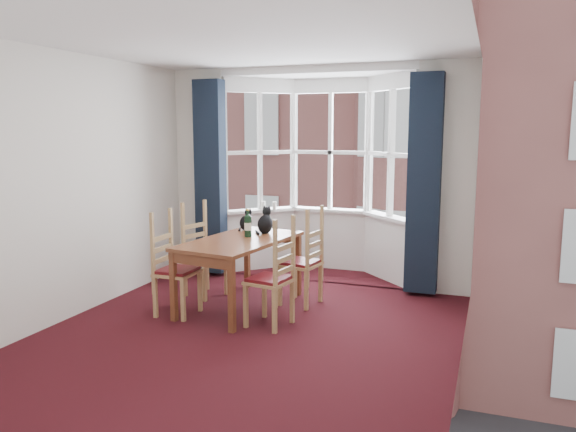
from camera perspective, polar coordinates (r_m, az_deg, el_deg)
The scene contains 22 objects.
floor at distance 5.56m, azimuth -4.58°, elevation -12.31°, with size 4.50×4.50×0.00m, color black.
ceiling at distance 5.25m, azimuth -4.97°, elevation 17.56°, with size 4.50×4.50×0.00m, color white.
wall_left at distance 6.32m, azimuth -21.46°, elevation 2.76°, with size 4.50×4.50×0.00m, color silver.
wall_right at distance 4.74m, azimuth 17.73°, elevation 1.13°, with size 4.50×4.50×0.00m, color silver.
wall_near at distance 3.34m, azimuth -21.24°, elevation -2.13°, with size 4.00×4.00×0.00m, color silver.
wall_back_pier_left at distance 7.96m, azimuth -8.74°, elevation 4.39°, with size 0.70×0.12×2.80m, color silver.
wall_back_pier_right at distance 7.00m, azimuth 15.71°, elevation 3.57°, with size 0.70×0.12×2.80m, color silver.
bay_window at distance 7.79m, azimuth 3.81°, elevation 4.38°, with size 2.76×0.94×2.80m.
curtain_left at distance 7.70m, azimuth -7.88°, elevation 3.89°, with size 0.38×0.22×2.60m, color black.
curtain_right at distance 6.85m, azimuth 13.65°, elevation 3.12°, with size 0.38×0.22×2.60m, color black.
dining_table at distance 6.31m, azimuth -4.89°, elevation -3.13°, with size 1.03×1.65×0.79m.
chair_left_near at distance 6.25m, azimuth -11.90°, elevation -5.53°, with size 0.40×0.42×0.92m.
chair_left_far at distance 6.91m, azimuth -8.93°, elevation -4.06°, with size 0.51×0.52×0.92m.
chair_right_near at distance 5.71m, azimuth -1.13°, elevation -6.70°, with size 0.46×0.48×0.92m.
chair_right_far at distance 6.41m, azimuth 2.01°, elevation -4.98°, with size 0.46×0.48×0.92m.
cat_left at distance 6.83m, azimuth -4.27°, elevation -0.56°, with size 0.15×0.21×0.27m.
cat_right at distance 6.61m, azimuth -2.31°, elevation -0.68°, with size 0.20×0.26×0.33m.
wine_bottle at distance 6.40m, azimuth -4.09°, elevation -0.88°, with size 0.08×0.08×0.32m.
candle_tall at distance 7.99m, azimuth -2.53°, elevation 1.09°, with size 0.06×0.06×0.12m, color white.
candle_short at distance 7.96m, azimuth -1.39°, elevation 1.05°, with size 0.06×0.06×0.11m, color white.
street at distance 37.87m, azimuth 16.42°, elevation -3.76°, with size 80.00×80.00×0.00m, color #333335.
tenement_building at distance 18.84m, azimuth 13.61°, elevation 7.34°, with size 18.40×7.80×15.20m.
Camera 1 is at (2.19, -4.70, 2.00)m, focal length 35.00 mm.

